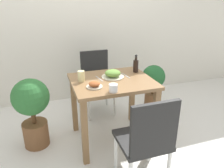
% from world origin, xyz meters
% --- Properties ---
extents(ground_plane, '(16.00, 16.00, 0.00)m').
position_xyz_m(ground_plane, '(0.00, 0.00, 0.00)').
color(ground_plane, silver).
extents(wall_back, '(8.00, 0.05, 2.60)m').
position_xyz_m(wall_back, '(0.00, 1.30, 1.30)').
color(wall_back, silver).
rests_on(wall_back, ground_plane).
extents(dining_table, '(0.87, 0.73, 0.76)m').
position_xyz_m(dining_table, '(0.00, 0.00, 0.62)').
color(dining_table, olive).
rests_on(dining_table, ground_plane).
extents(chair_near, '(0.42, 0.42, 0.88)m').
position_xyz_m(chair_near, '(0.05, -0.75, 0.50)').
color(chair_near, black).
rests_on(chair_near, ground_plane).
extents(chair_far, '(0.42, 0.42, 0.88)m').
position_xyz_m(chair_far, '(0.02, 0.75, 0.50)').
color(chair_far, black).
rests_on(chair_far, ground_plane).
extents(food_plate, '(0.25, 0.25, 0.09)m').
position_xyz_m(food_plate, '(0.03, 0.07, 0.80)').
color(food_plate, beige).
rests_on(food_plate, dining_table).
extents(side_plate, '(0.16, 0.16, 0.06)m').
position_xyz_m(side_plate, '(-0.23, -0.14, 0.78)').
color(side_plate, beige).
rests_on(side_plate, dining_table).
extents(drink_cup, '(0.08, 0.08, 0.08)m').
position_xyz_m(drink_cup, '(-0.09, -0.31, 0.79)').
color(drink_cup, white).
rests_on(drink_cup, dining_table).
extents(juice_glass, '(0.07, 0.07, 0.11)m').
position_xyz_m(juice_glass, '(-0.32, 0.06, 0.81)').
color(juice_glass, beige).
rests_on(juice_glass, dining_table).
extents(sauce_bottle, '(0.06, 0.06, 0.21)m').
position_xyz_m(sauce_bottle, '(0.35, 0.16, 0.84)').
color(sauce_bottle, black).
rests_on(sauce_bottle, dining_table).
extents(fork_utensil, '(0.04, 0.19, 0.00)m').
position_xyz_m(fork_utensil, '(-0.12, 0.07, 0.76)').
color(fork_utensil, silver).
rests_on(fork_utensil, dining_table).
extents(spoon_utensil, '(0.03, 0.19, 0.00)m').
position_xyz_m(spoon_utensil, '(0.19, 0.07, 0.76)').
color(spoon_utensil, silver).
rests_on(spoon_utensil, dining_table).
extents(potted_plant_left, '(0.40, 0.40, 0.80)m').
position_xyz_m(potted_plant_left, '(-0.86, 0.16, 0.48)').
color(potted_plant_left, brown).
rests_on(potted_plant_left, ground_plane).
extents(potted_plant_right, '(0.33, 0.33, 0.69)m').
position_xyz_m(potted_plant_right, '(0.80, 0.51, 0.42)').
color(potted_plant_right, brown).
rests_on(potted_plant_right, ground_plane).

